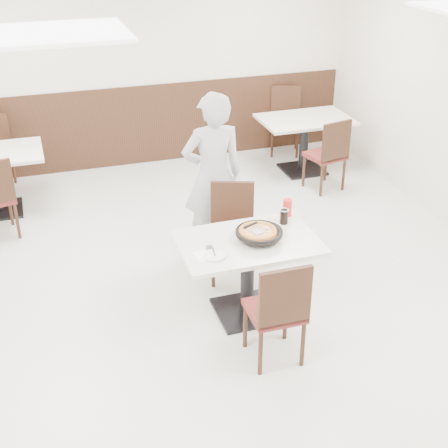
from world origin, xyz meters
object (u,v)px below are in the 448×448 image
object	(u,v)px
pizza_pan	(259,235)
main_table	(247,277)
red_cup	(287,208)
diner_person	(213,176)
cola_glass	(284,217)
pizza	(258,233)
chair_far	(232,235)
bg_chair_right_far	(285,122)
bg_table_right	(304,145)
chair_near	(275,308)
bg_chair_right_near	(325,154)
side_plate	(215,256)

from	to	relation	value
pizza_pan	main_table	bearing A→B (deg)	173.96
red_cup	diner_person	size ratio (longest dim) A/B	0.09
red_cup	cola_glass	bearing A→B (deg)	-123.60
pizza	chair_far	bearing A→B (deg)	92.58
cola_glass	bg_chair_right_far	xyz separation A→B (m)	(1.45, 3.36, -0.34)
bg_table_right	pizza_pan	bearing A→B (deg)	-121.27
main_table	pizza	xyz separation A→B (m)	(0.09, 0.01, 0.44)
chair_near	bg_chair_right_near	bearing A→B (deg)	57.83
pizza	side_plate	bearing A→B (deg)	-158.69
main_table	cola_glass	world-z (taller)	cola_glass
chair_near	bg_chair_right_far	size ratio (longest dim) A/B	1.00
pizza	diner_person	xyz separation A→B (m)	(-0.05, 1.15, 0.06)
chair_far	cola_glass	bearing A→B (deg)	149.54
diner_person	pizza_pan	bearing A→B (deg)	93.08
diner_person	chair_far	bearing A→B (deg)	92.72
pizza	red_cup	xyz separation A→B (m)	(0.42, 0.33, 0.02)
bg_table_right	chair_near	bearing A→B (deg)	-117.76
main_table	pizza	world-z (taller)	pizza
chair_far	side_plate	bearing A→B (deg)	80.47
chair_near	pizza	xyz separation A→B (m)	(0.09, 0.64, 0.34)
chair_near	cola_glass	world-z (taller)	chair_near
chair_near	bg_chair_right_near	size ratio (longest dim) A/B	1.00
cola_glass	diner_person	distance (m)	1.03
side_plate	bg_chair_right_far	distance (m)	4.35
chair_near	bg_table_right	bearing A→B (deg)	62.75
side_plate	bg_chair_right_near	xyz separation A→B (m)	(2.21, 2.43, -0.28)
pizza_pan	red_cup	world-z (taller)	red_cup
cola_glass	bg_chair_right_far	distance (m)	3.68
red_cup	pizza	bearing A→B (deg)	-141.23
chair_far	bg_chair_right_far	distance (m)	3.46
diner_person	red_cup	bearing A→B (deg)	119.96
main_table	pizza_pan	xyz separation A→B (m)	(0.10, -0.01, 0.42)
diner_person	bg_table_right	xyz separation A→B (m)	(1.81, 1.72, -0.49)
pizza	bg_chair_right_near	size ratio (longest dim) A/B	0.35
chair_near	pizza_pan	distance (m)	0.71
bg_chair_right_far	bg_chair_right_near	bearing A→B (deg)	111.20
bg_table_right	bg_chair_right_far	bearing A→B (deg)	88.87
pizza_pan	cola_glass	xyz separation A→B (m)	(0.32, 0.21, 0.02)
chair_near	bg_chair_right_far	xyz separation A→B (m)	(1.86, 4.20, 0.00)
chair_near	diner_person	xyz separation A→B (m)	(0.04, 1.79, 0.39)
pizza	red_cup	bearing A→B (deg)	38.77
chair_near	cola_glass	bearing A→B (deg)	64.22
pizza	bg_chair_right_near	bearing A→B (deg)	51.89
chair_near	diner_person	world-z (taller)	diner_person
bg_table_right	bg_chair_right_far	xyz separation A→B (m)	(0.01, 0.69, 0.10)
bg_chair_right_near	pizza	bearing A→B (deg)	-141.18
side_plate	red_cup	xyz separation A→B (m)	(0.86, 0.51, 0.07)
chair_near	bg_table_right	xyz separation A→B (m)	(1.85, 3.51, -0.10)
chair_far	bg_chair_right_far	size ratio (longest dim) A/B	1.00
chair_near	red_cup	bearing A→B (deg)	63.13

